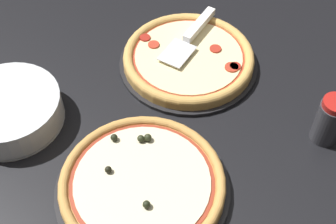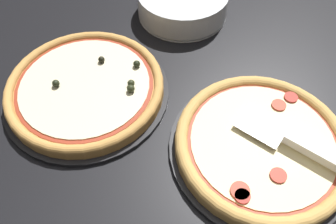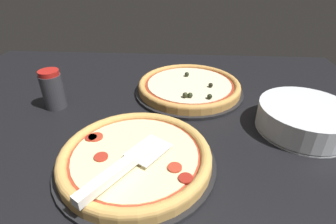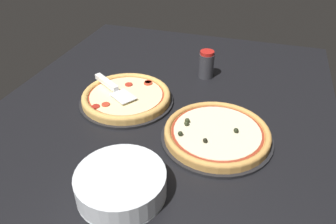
% 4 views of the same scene
% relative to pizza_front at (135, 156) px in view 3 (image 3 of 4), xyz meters
% --- Properties ---
extents(ground_plane, '(1.51, 1.24, 0.04)m').
position_rel_pizza_front_xyz_m(ground_plane, '(-0.01, 0.15, -0.04)').
color(ground_plane, black).
extents(pizza_pan_front, '(0.36, 0.36, 0.01)m').
position_rel_pizza_front_xyz_m(pizza_pan_front, '(0.00, 0.00, -0.02)').
color(pizza_pan_front, black).
rests_on(pizza_pan_front, ground_plane).
extents(pizza_front, '(0.34, 0.34, 0.03)m').
position_rel_pizza_front_xyz_m(pizza_front, '(0.00, 0.00, 0.00)').
color(pizza_front, tan).
rests_on(pizza_front, pizza_pan_front).
extents(pizza_pan_back, '(0.36, 0.36, 0.01)m').
position_rel_pizza_front_xyz_m(pizza_pan_back, '(0.12, 0.37, -0.02)').
color(pizza_pan_back, black).
rests_on(pizza_pan_back, ground_plane).
extents(pizza_back, '(0.34, 0.34, 0.04)m').
position_rel_pizza_front_xyz_m(pizza_back, '(0.12, 0.37, 0.00)').
color(pizza_back, '#C68E47').
rests_on(pizza_back, pizza_pan_back).
extents(serving_spatula, '(0.16, 0.22, 0.02)m').
position_rel_pizza_front_xyz_m(serving_spatula, '(-0.02, -0.08, 0.02)').
color(serving_spatula, silver).
rests_on(serving_spatula, pizza_front).
extents(plate_stack, '(0.24, 0.24, 0.07)m').
position_rel_pizza_front_xyz_m(plate_stack, '(0.42, 0.17, 0.01)').
color(plate_stack, silver).
rests_on(plate_stack, ground_plane).
extents(parmesan_shaker, '(0.06, 0.06, 0.12)m').
position_rel_pizza_front_xyz_m(parmesan_shaker, '(-0.29, 0.25, 0.03)').
color(parmesan_shaker, '#333338').
rests_on(parmesan_shaker, ground_plane).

